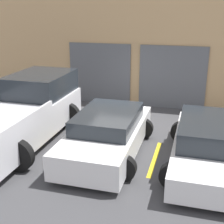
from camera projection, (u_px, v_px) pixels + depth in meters
The scene contains 7 objects.
ground_plane at pixel (122, 130), 10.86m from camera, with size 28.00×28.00×0.00m, color #3D3D3F.
shophouse_building at pixel (142, 46), 13.04m from camera, with size 17.10×0.68×5.07m.
pickup_truck at pixel (26, 112), 9.89m from camera, with size 2.60×5.24×1.92m.
sedan_white at pixel (108, 134), 9.01m from camera, with size 2.27×4.33×1.25m.
sedan_side at pixel (208, 145), 8.30m from camera, with size 2.22×4.48×1.25m.
parking_stripe_left at pixel (64, 147), 9.54m from camera, with size 0.12×2.20×0.01m, color gold.
parking_stripe_centre at pixel (155, 158), 8.82m from camera, with size 0.12×2.20×0.01m, color gold.
Camera 1 is at (2.38, -9.79, 4.12)m, focal length 50.00 mm.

